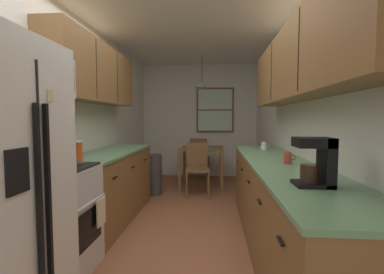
{
  "coord_description": "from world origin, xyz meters",
  "views": [
    {
      "loc": [
        0.35,
        -2.62,
        1.31
      ],
      "look_at": [
        0.02,
        1.38,
        1.05
      ],
      "focal_mm": 25.34,
      "sensor_mm": 36.0,
      "label": 1
    }
  ],
  "objects": [
    {
      "name": "microwave_over_range",
      "position": [
        -1.11,
        -0.51,
        1.67
      ],
      "size": [
        0.39,
        0.61,
        0.35
      ],
      "color": "silver"
    },
    {
      "name": "wall_back",
      "position": [
        0.0,
        3.65,
        1.27
      ],
      "size": [
        4.4,
        0.1,
        2.55
      ],
      "primitive_type": "cube",
      "color": "white",
      "rests_on": "ground"
    },
    {
      "name": "upper_cabinets_left",
      "position": [
        -1.14,
        0.71,
        1.88
      ],
      "size": [
        0.33,
        2.0,
        0.72
      ],
      "color": "brown"
    },
    {
      "name": "coffee_maker",
      "position": [
        0.99,
        -0.91,
        1.06
      ],
      "size": [
        0.22,
        0.18,
        0.3
      ],
      "color": "black",
      "rests_on": "counter_right"
    },
    {
      "name": "ceiling_slab",
      "position": [
        0.0,
        1.0,
        2.59
      ],
      "size": [
        4.4,
        9.0,
        0.08
      ],
      "primitive_type": "cube",
      "color": "white"
    },
    {
      "name": "counter_right",
      "position": [
        1.0,
        0.04,
        0.45
      ],
      "size": [
        0.64,
        3.28,
        0.9
      ],
      "color": "brown",
      "rests_on": "ground"
    },
    {
      "name": "trash_bin",
      "position": [
        -0.7,
        1.98,
        0.35
      ],
      "size": [
        0.28,
        0.28,
        0.7
      ],
      "primitive_type": "cylinder",
      "color": "#3F3F42",
      "rests_on": "ground"
    },
    {
      "name": "stove_range",
      "position": [
        -0.99,
        -0.51,
        0.47
      ],
      "size": [
        0.66,
        0.61,
        1.1
      ],
      "color": "silver",
      "rests_on": "ground"
    },
    {
      "name": "mug_by_coffeemaker",
      "position": [
        1.03,
        1.14,
        0.95
      ],
      "size": [
        0.12,
        0.08,
        0.1
      ],
      "color": "white",
      "rests_on": "counter_right"
    },
    {
      "name": "ground_plane",
      "position": [
        0.0,
        1.0,
        0.0
      ],
      "size": [
        12.0,
        12.0,
        0.0
      ],
      "primitive_type": "plane",
      "color": "#995B3D"
    },
    {
      "name": "dining_chair_far",
      "position": [
        0.02,
        3.27,
        0.5
      ],
      "size": [
        0.44,
        0.44,
        0.9
      ],
      "color": "brown",
      "rests_on": "ground"
    },
    {
      "name": "wall_left",
      "position": [
        -1.35,
        1.0,
        1.27
      ],
      "size": [
        0.1,
        9.0,
        2.55
      ],
      "primitive_type": "cube",
      "color": "white",
      "rests_on": "ground"
    },
    {
      "name": "dining_chair_near",
      "position": [
        0.06,
        2.02,
        0.5
      ],
      "size": [
        0.43,
        0.43,
        0.9
      ],
      "color": "brown",
      "rests_on": "ground"
    },
    {
      "name": "storage_canister",
      "position": [
        -1.0,
        -0.07,
        1.0
      ],
      "size": [
        0.11,
        0.11,
        0.2
      ],
      "color": "#D84C19",
      "rests_on": "counter_left"
    },
    {
      "name": "upper_cabinets_right",
      "position": [
        1.14,
        -0.01,
        1.84
      ],
      "size": [
        0.33,
        2.96,
        0.67
      ],
      "color": "brown"
    },
    {
      "name": "mug_spare",
      "position": [
        1.03,
        -0.07,
        0.95
      ],
      "size": [
        0.11,
        0.07,
        0.11
      ],
      "color": "#BF3F33",
      "rests_on": "counter_right"
    },
    {
      "name": "dish_towel",
      "position": [
        -0.64,
        -0.36,
        0.5
      ],
      "size": [
        0.02,
        0.16,
        0.24
      ],
      "primitive_type": "cube",
      "color": "beige"
    },
    {
      "name": "wall_right",
      "position": [
        1.35,
        1.0,
        1.27
      ],
      "size": [
        0.1,
        9.0,
        2.55
      ],
      "primitive_type": "cube",
      "color": "white",
      "rests_on": "ground"
    },
    {
      "name": "back_window",
      "position": [
        0.37,
        3.58,
        1.52
      ],
      "size": [
        0.84,
        0.05,
        1.01
      ],
      "color": "brown"
    },
    {
      "name": "pendant_light",
      "position": [
        0.11,
        2.65,
        1.97
      ],
      "size": [
        0.29,
        0.29,
        0.63
      ],
      "color": "black"
    },
    {
      "name": "dining_table",
      "position": [
        0.11,
        2.65,
        0.63
      ],
      "size": [
        0.83,
        0.84,
        0.76
      ],
      "color": "brown",
      "rests_on": "ground"
    },
    {
      "name": "counter_left",
      "position": [
        -1.0,
        0.76,
        0.45
      ],
      "size": [
        0.64,
        1.92,
        0.9
      ],
      "color": "brown",
      "rests_on": "ground"
    }
  ]
}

